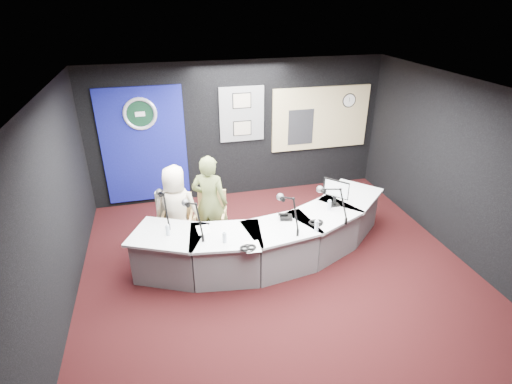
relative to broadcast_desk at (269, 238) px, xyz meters
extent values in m
plane|color=black|center=(0.05, -0.55, -0.38)|extent=(6.00, 6.00, 0.00)
cube|color=silver|center=(0.05, -0.55, 2.42)|extent=(6.00, 6.00, 0.02)
cube|color=black|center=(0.05, 2.45, 1.02)|extent=(6.00, 0.02, 2.80)
cube|color=black|center=(0.05, -3.55, 1.02)|extent=(6.00, 0.02, 2.80)
cube|color=black|center=(-2.95, -0.55, 1.02)|extent=(0.02, 6.00, 2.80)
cube|color=black|center=(3.05, -0.55, 1.02)|extent=(0.02, 6.00, 2.80)
cube|color=navy|center=(-1.85, 2.42, 0.88)|extent=(1.60, 0.05, 2.30)
torus|color=silver|center=(-1.85, 2.38, 1.52)|extent=(0.63, 0.07, 0.63)
cylinder|color=black|center=(-1.85, 2.38, 1.52)|extent=(0.48, 0.01, 0.48)
cube|color=slate|center=(0.10, 2.42, 1.38)|extent=(0.90, 0.04, 1.10)
cube|color=gray|center=(0.10, 2.39, 1.65)|extent=(0.34, 0.02, 0.27)
cube|color=gray|center=(0.10, 2.39, 1.09)|extent=(0.34, 0.02, 0.27)
cube|color=tan|center=(1.80, 2.42, 1.18)|extent=(2.12, 0.06, 1.32)
cube|color=#FFCEA1|center=(1.80, 2.41, 1.18)|extent=(2.00, 0.02, 1.20)
cube|color=black|center=(1.35, 2.39, 1.03)|extent=(0.55, 0.02, 0.75)
cylinder|color=white|center=(2.40, 2.39, 1.52)|extent=(0.28, 0.01, 0.28)
cube|color=slate|center=(-1.47, 0.85, 0.24)|extent=(0.51, 0.19, 0.70)
imported|color=beige|center=(-1.40, 0.60, 0.38)|extent=(0.84, 0.65, 1.52)
imported|color=#5E6A37|center=(-0.85, 0.59, 0.45)|extent=(0.71, 0.62, 1.65)
cube|color=black|center=(1.16, 0.12, 0.70)|extent=(0.29, 0.31, 0.28)
cube|color=black|center=(0.25, -0.10, 0.40)|extent=(0.22, 0.19, 0.05)
torus|color=black|center=(0.65, -0.34, 0.39)|extent=(0.23, 0.23, 0.04)
torus|color=black|center=(-0.51, -0.75, 0.39)|extent=(0.22, 0.22, 0.04)
cube|color=white|center=(-1.05, -0.11, 0.38)|extent=(0.21, 0.28, 0.00)
cube|color=white|center=(-0.44, -0.72, 0.38)|extent=(0.23, 0.31, 0.00)
camera|label=1|loc=(-1.52, -5.22, 3.55)|focal=28.00mm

